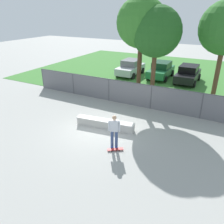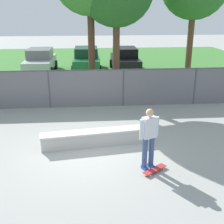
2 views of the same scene
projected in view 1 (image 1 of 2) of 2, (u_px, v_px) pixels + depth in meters
ground_plane at (97, 130)px, 13.20m from camera, size 80.00×80.00×0.00m
grass_strip at (166, 73)px, 25.13m from camera, size 28.93×20.00×0.02m
concrete_ledge at (105, 124)px, 13.40m from camera, size 3.61×0.96×0.51m
skateboarder at (114, 130)px, 11.14m from camera, size 0.57×0.38×1.82m
skateboard at (115, 149)px, 11.29m from camera, size 0.77×0.63×0.09m
chainlink_fence at (129, 92)px, 16.46m from camera, size 17.00×0.07×1.75m
tree_near_left at (141, 23)px, 15.28m from camera, size 3.43×3.43×7.40m
tree_near_right at (156, 32)px, 14.84m from camera, size 3.36×3.36×6.84m
car_silver at (131, 67)px, 24.10m from camera, size 2.04×4.21×1.66m
car_green at (161, 70)px, 23.09m from camera, size 2.04×4.21×1.66m
car_black at (188, 74)px, 21.65m from camera, size 2.04×4.21×1.66m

